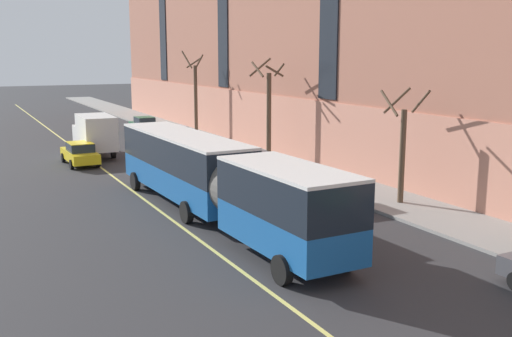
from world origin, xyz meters
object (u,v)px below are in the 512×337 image
Objects in this scene: parked_car_darkgray_5 at (256,164)px; fire_hydrant at (237,152)px; street_tree_far_downtown at (195,95)px; street_tree_mid_block at (402,145)px; parked_car_navy_1 at (324,189)px; box_truck at (95,133)px; taxi_cab at (80,153)px; parked_car_silver_4 at (175,135)px; street_tree_far_uptown at (268,107)px; city_bus at (213,176)px; parked_car_green_6 at (144,125)px; parked_car_silver_2 at (207,147)px.

parked_car_darkgray_5 is 6.53m from fire_hydrant.
street_tree_mid_block is at bearing -89.93° from street_tree_far_downtown.
box_truck is at bearing 110.06° from parked_car_navy_1.
parked_car_silver_4 is at bearing 34.87° from taxi_cab.
street_tree_mid_block is 0.80× the size of street_tree_far_uptown.
taxi_cab is (-8.87, 8.95, 0.00)m from parked_car_darkgray_5.
fire_hydrant is at bearing -31.89° from box_truck.
city_bus is at bearing -127.18° from street_tree_far_uptown.
parked_car_darkgray_5 is 13.91m from box_truck.
street_tree_far_uptown is (3.03, -10.90, 3.02)m from parked_car_silver_4.
parked_car_darkgray_5 is at bearing -99.82° from street_tree_far_downtown.
parked_car_silver_4 is 0.79× the size of street_tree_mid_block.
parked_car_green_6 is at bearing 95.75° from street_tree_mid_block.
street_tree_far_uptown reaches higher than parked_car_silver_2.
city_bus reaches higher than taxi_cab.
box_truck is 12.37m from street_tree_far_downtown.
street_tree_far_downtown reaches higher than parked_car_green_6.
taxi_cab is (-9.00, -6.27, 0.00)m from parked_car_silver_4.
street_tree_far_uptown reaches higher than parked_car_navy_1.
parked_car_silver_4 is 0.63× the size of street_tree_far_uptown.
street_tree_mid_block reaches higher than city_bus.
street_tree_far_uptown is 0.93× the size of street_tree_far_downtown.
parked_car_darkgray_5 is 0.83× the size of street_tree_mid_block.
taxi_cab is at bearing 158.94° from street_tree_far_uptown.
parked_car_silver_4 is at bearing -88.20° from parked_car_green_6.
parked_car_navy_1 is 0.79× the size of street_tree_mid_block.
parked_car_green_6 is at bearing 58.44° from box_truck.
street_tree_far_downtown is (9.33, 26.23, 1.75)m from city_bus.
street_tree_far_uptown is at bearing -74.45° from parked_car_silver_4.
parked_car_darkgray_5 and parked_car_green_6 have the same top height.
taxi_cab is (-2.70, 16.93, -1.26)m from city_bus.
city_bus is at bearing -109.58° from street_tree_far_downtown.
city_bus is at bearing -105.19° from parked_car_silver_4.
parked_car_silver_2 is at bearing 143.69° from fire_hydrant.
street_tree_mid_block is (12.06, -18.54, 2.22)m from taxi_cab.
fire_hydrant is (8.92, -5.55, -1.24)m from box_truck.
parked_car_silver_2 is 5.53m from street_tree_far_uptown.
parked_car_silver_2 is 0.97× the size of taxi_cab.
city_bus reaches higher than parked_car_darkgray_5.
parked_car_silver_2 is (-0.01, 15.33, 0.00)m from parked_car_navy_1.
parked_car_darkgray_5 is at bearing -58.60° from box_truck.
box_truck reaches higher than parked_car_navy_1.
street_tree_far_uptown is (3.26, -3.29, 3.01)m from parked_car_silver_2.
taxi_cab is at bearing -145.13° from parked_car_silver_4.
parked_car_green_6 is 17.21m from fire_hydrant.
street_tree_far_downtown reaches higher than taxi_cab.
box_truck reaches higher than fire_hydrant.
parked_car_navy_1 is 0.95× the size of parked_car_darkgray_5.
street_tree_far_downtown is 12.48m from fire_hydrant.
box_truck is at bearing 149.29° from parked_car_silver_2.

